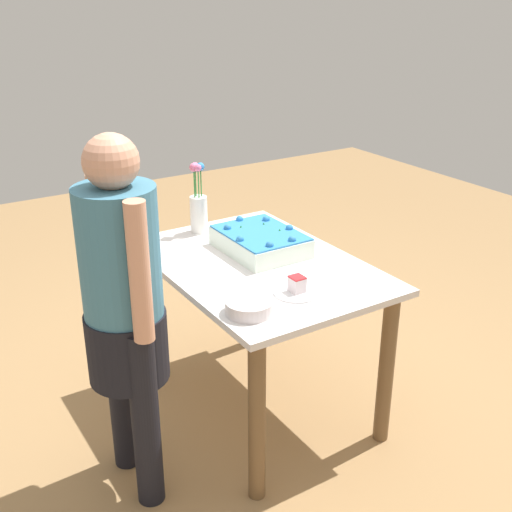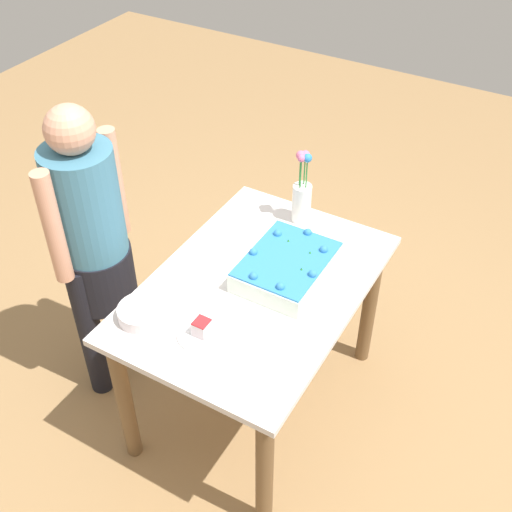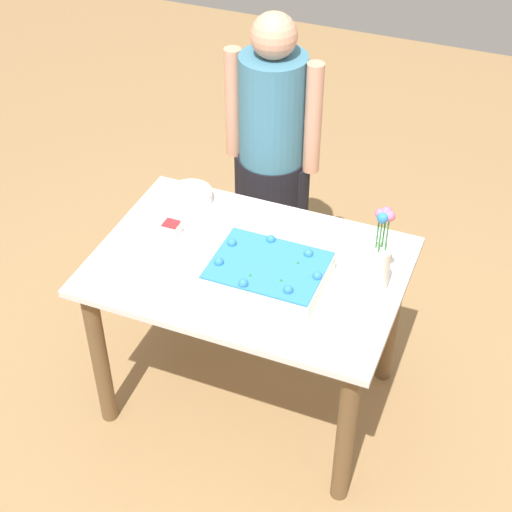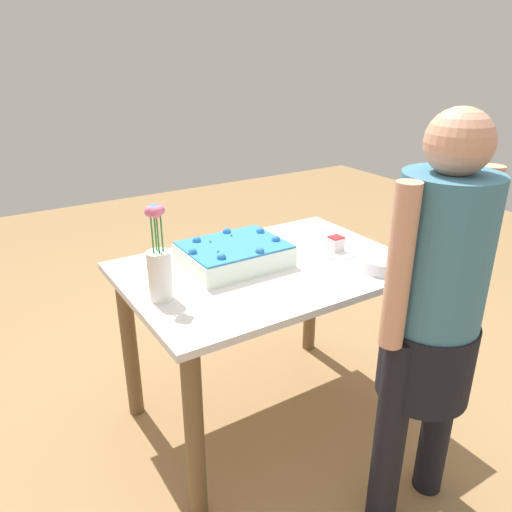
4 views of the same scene
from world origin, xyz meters
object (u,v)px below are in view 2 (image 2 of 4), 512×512
object	(u,v)px
cake_knife	(257,373)
person_standing	(93,240)
flower_vase	(302,196)
sheet_cake	(287,266)
fruit_bowl	(142,313)
serving_plate_with_slice	(202,331)

from	to	relation	value
cake_knife	person_standing	distance (m)	0.99
flower_vase	person_standing	distance (m)	0.95
sheet_cake	person_standing	distance (m)	0.85
sheet_cake	flower_vase	xyz separation A→B (m)	(0.38, 0.13, 0.08)
flower_vase	sheet_cake	bearing A→B (deg)	-161.59
sheet_cake	cake_knife	size ratio (longest dim) A/B	1.83
fruit_bowl	person_standing	xyz separation A→B (m)	(0.21, 0.43, 0.05)
serving_plate_with_slice	person_standing	world-z (taller)	person_standing
person_standing	sheet_cake	bearing A→B (deg)	20.04
sheet_cake	cake_knife	distance (m)	0.55
flower_vase	person_standing	size ratio (longest dim) A/B	0.24
serving_plate_with_slice	flower_vase	distance (m)	0.85
flower_vase	fruit_bowl	bearing A→B (deg)	164.42
sheet_cake	flower_vase	distance (m)	0.41
sheet_cake	serving_plate_with_slice	size ratio (longest dim) A/B	2.17
sheet_cake	cake_knife	bearing A→B (deg)	-163.12
flower_vase	fruit_bowl	world-z (taller)	flower_vase
cake_knife	flower_vase	size ratio (longest dim) A/B	0.64
serving_plate_with_slice	sheet_cake	bearing A→B (deg)	-14.36
serving_plate_with_slice	fruit_bowl	size ratio (longest dim) A/B	1.03
cake_knife	flower_vase	xyz separation A→B (m)	(0.90, 0.29, 0.13)
flower_vase	cake_knife	bearing A→B (deg)	-162.47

